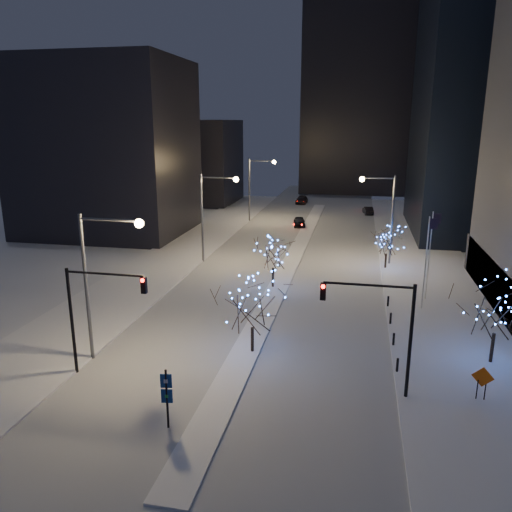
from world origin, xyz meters
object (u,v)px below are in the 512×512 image
(street_lamp_w_far, at_px, (256,181))
(street_lamp_east, at_px, (384,208))
(car_mid, at_px, (368,210))
(holiday_tree_plaza_near, at_px, (497,309))
(street_lamp_w_mid, at_px, (211,206))
(street_lamp_w_near, at_px, (99,268))
(traffic_signal_east, at_px, (383,320))
(construction_sign, at_px, (482,380))
(holiday_tree_plaza_far, at_px, (387,241))
(wayfinding_sign, at_px, (167,393))
(traffic_signal_west, at_px, (93,305))
(car_far, at_px, (302,200))
(holiday_tree_median_near, at_px, (252,303))
(holiday_tree_median_far, at_px, (273,254))
(car_near, at_px, (299,222))

(street_lamp_w_far, relative_size, street_lamp_east, 1.00)
(car_mid, height_order, holiday_tree_plaza_near, holiday_tree_plaza_near)
(street_lamp_w_mid, distance_m, holiday_tree_plaza_near, 32.61)
(street_lamp_w_near, bearing_deg, traffic_signal_east, -3.21)
(street_lamp_w_far, height_order, street_lamp_east, same)
(traffic_signal_east, height_order, holiday_tree_plaza_near, traffic_signal_east)
(construction_sign, bearing_deg, holiday_tree_plaza_far, 114.62)
(street_lamp_w_far, bearing_deg, street_lamp_w_mid, -90.00)
(street_lamp_w_near, height_order, traffic_signal_east, street_lamp_w_near)
(traffic_signal_east, height_order, wayfinding_sign, traffic_signal_east)
(street_lamp_w_near, height_order, holiday_tree_plaza_far, street_lamp_w_near)
(street_lamp_east, xyz_separation_m, traffic_signal_east, (-1.14, -29.00, -1.69))
(street_lamp_w_mid, relative_size, holiday_tree_plaza_near, 1.74)
(traffic_signal_west, relative_size, traffic_signal_east, 1.00)
(traffic_signal_west, bearing_deg, street_lamp_w_mid, 91.06)
(street_lamp_w_mid, bearing_deg, traffic_signal_west, -88.94)
(car_far, relative_size, holiday_tree_median_near, 0.88)
(street_lamp_w_mid, height_order, car_mid, street_lamp_w_mid)
(street_lamp_w_mid, distance_m, street_lamp_east, 19.26)
(car_far, bearing_deg, construction_sign, -74.54)
(car_far, xyz_separation_m, construction_sign, (18.41, -70.31, 0.64))
(car_far, xyz_separation_m, holiday_tree_median_far, (3.24, -52.62, 2.73))
(traffic_signal_west, bearing_deg, street_lamp_w_far, 90.55)
(street_lamp_w_near, distance_m, car_far, 70.28)
(street_lamp_w_far, distance_m, construction_sign, 55.95)
(street_lamp_w_near, relative_size, holiday_tree_plaza_near, 1.74)
(traffic_signal_east, height_order, holiday_tree_plaza_far, traffic_signal_east)
(holiday_tree_plaza_far, bearing_deg, holiday_tree_plaza_near, -74.64)
(car_far, bearing_deg, holiday_tree_median_near, -85.59)
(street_lamp_east, relative_size, holiday_tree_median_near, 1.75)
(holiday_tree_median_far, bearing_deg, construction_sign, -49.38)
(car_mid, relative_size, car_far, 0.79)
(traffic_signal_east, bearing_deg, car_mid, 89.94)
(holiday_tree_median_near, relative_size, holiday_tree_plaza_far, 1.20)
(street_lamp_east, height_order, car_near, street_lamp_east)
(street_lamp_w_mid, bearing_deg, street_lamp_east, 8.96)
(street_lamp_w_near, distance_m, wayfinding_sign, 10.50)
(street_lamp_w_mid, bearing_deg, holiday_tree_median_far, -42.65)
(wayfinding_sign, distance_m, construction_sign, 17.76)
(street_lamp_w_near, xyz_separation_m, street_lamp_w_far, (0.00, 50.00, 0.00))
(traffic_signal_east, bearing_deg, car_far, 100.14)
(traffic_signal_east, distance_m, construction_sign, 6.68)
(car_mid, height_order, wayfinding_sign, wayfinding_sign)
(street_lamp_w_mid, relative_size, traffic_signal_west, 1.43)
(holiday_tree_median_far, xyz_separation_m, construction_sign, (15.18, -17.69, -2.09))
(wayfinding_sign, bearing_deg, traffic_signal_east, 18.33)
(holiday_tree_plaza_far, bearing_deg, traffic_signal_east, -93.29)
(street_lamp_w_mid, relative_size, wayfinding_sign, 2.96)
(street_lamp_w_near, distance_m, traffic_signal_west, 2.70)
(holiday_tree_median_near, xyz_separation_m, holiday_tree_plaza_far, (10.00, 23.13, -0.54))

